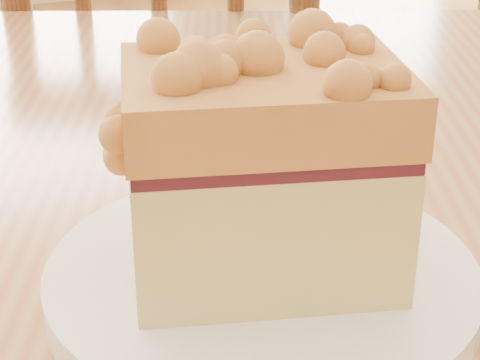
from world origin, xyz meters
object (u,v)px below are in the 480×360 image
object	(u,v)px
cafe_table_main	(271,291)
plate	(262,282)
cake_slice	(265,159)
cafe_chair_main	(182,181)

from	to	relation	value
cafe_table_main	plate	size ratio (longest dim) A/B	7.16
cafe_table_main	plate	world-z (taller)	plate
cafe_table_main	cake_slice	world-z (taller)	cake_slice
cafe_table_main	cafe_chair_main	size ratio (longest dim) A/B	1.71
cafe_chair_main	cake_slice	distance (m)	0.82
cafe_table_main	cafe_chair_main	world-z (taller)	cafe_chair_main
plate	cake_slice	world-z (taller)	cake_slice
cafe_table_main	plate	xyz separation A→B (m)	(-0.06, -0.12, 0.10)
cafe_chair_main	plate	bearing A→B (deg)	100.87
cafe_table_main	plate	bearing A→B (deg)	-95.10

